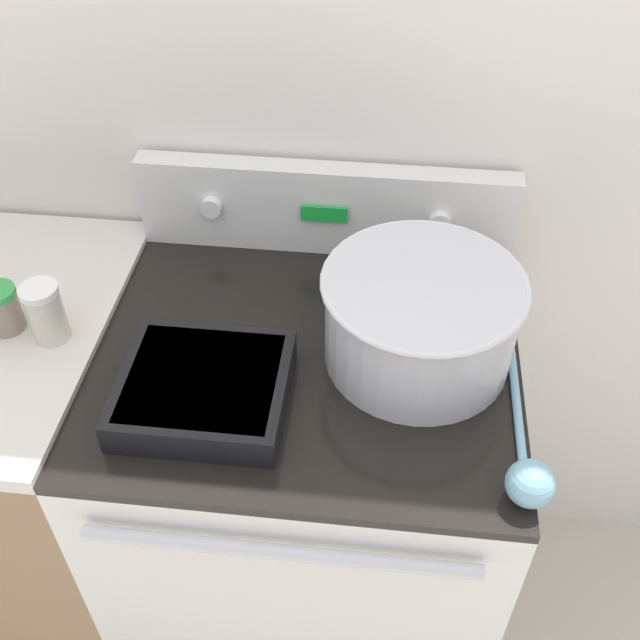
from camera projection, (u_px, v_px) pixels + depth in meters
name	position (u px, v px, depth m)	size (l,w,h in m)	color
kitchen_wall	(330.00, 87.00, 1.34)	(8.00, 0.05, 2.50)	silver
stove_range	(310.00, 503.00, 1.62)	(0.73, 0.68, 0.94)	silver
control_panel	(326.00, 209.00, 1.45)	(0.73, 0.07, 0.18)	silver
side_counter	(26.00, 474.00, 1.66)	(0.55, 0.65, 0.95)	#896B4C
mixing_bowl	(421.00, 315.00, 1.22)	(0.33, 0.33, 0.17)	silver
casserole_dish	(204.00, 387.00, 1.19)	(0.27, 0.24, 0.06)	black
ladle	(528.00, 473.00, 1.07)	(0.07, 0.33, 0.07)	#7AB2C6
spice_jar_white_cap	(46.00, 312.00, 1.27)	(0.07, 0.07, 0.11)	beige
spice_jar_green_cap	(2.00, 309.00, 1.29)	(0.07, 0.07, 0.09)	gray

